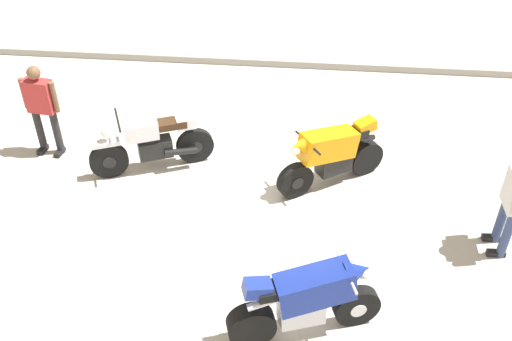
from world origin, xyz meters
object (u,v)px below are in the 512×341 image
motorcycle_blue_sportbike (307,299)px  motorcycle_orange_sportbike (332,154)px  motorcycle_silver_cruiser (152,143)px  person_in_red_shirt (42,105)px

motorcycle_blue_sportbike → motorcycle_orange_sportbike: bearing=66.1°
motorcycle_silver_cruiser → person_in_red_shirt: person_in_red_shirt is taller
motorcycle_silver_cruiser → person_in_red_shirt: size_ratio=1.18×
motorcycle_orange_sportbike → motorcycle_blue_sportbike: bearing=50.7°
motorcycle_blue_sportbike → motorcycle_orange_sportbike: same height
motorcycle_blue_sportbike → motorcycle_silver_cruiser: motorcycle_blue_sportbike is taller
motorcycle_blue_sportbike → person_in_red_shirt: (-4.57, 3.45, 0.36)m
motorcycle_orange_sportbike → person_in_red_shirt: size_ratio=1.04×
motorcycle_blue_sportbike → person_in_red_shirt: 5.74m
motorcycle_orange_sportbike → person_in_red_shirt: (-4.88, 0.44, 0.36)m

